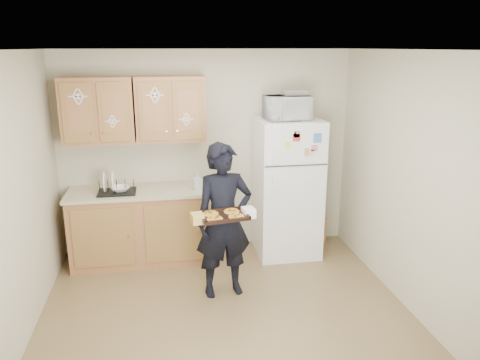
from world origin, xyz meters
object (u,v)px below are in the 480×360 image
at_px(refrigerator, 287,188).
at_px(microwave, 287,108).
at_px(baking_tray, 223,216).
at_px(person, 224,221).
at_px(dish_rack, 117,186).

relative_size(refrigerator, microwave, 3.36).
height_order(baking_tray, microwave, microwave).
relative_size(person, baking_tray, 3.62).
distance_m(refrigerator, person, 1.28).
height_order(refrigerator, dish_rack, refrigerator).
distance_m(refrigerator, baking_tray, 1.53).
bearing_deg(refrigerator, baking_tray, -128.73).
height_order(refrigerator, person, refrigerator).
relative_size(microwave, dish_rack, 1.19).
bearing_deg(person, baking_tray, -107.15).
distance_m(refrigerator, microwave, 0.99).
distance_m(baking_tray, dish_rack, 1.59).
distance_m(baking_tray, microwave, 1.70).
distance_m(refrigerator, dish_rack, 2.04).
relative_size(refrigerator, baking_tray, 3.80).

